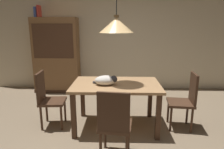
{
  "coord_description": "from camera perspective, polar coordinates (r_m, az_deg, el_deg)",
  "views": [
    {
      "loc": [
        0.15,
        -2.69,
        1.65
      ],
      "look_at": [
        0.05,
        0.62,
        0.85
      ],
      "focal_mm": 32.38,
      "sensor_mm": 36.0,
      "label": 1
    }
  ],
  "objects": [
    {
      "name": "book_blue_wide",
      "position": [
        5.4,
        -20.53,
        16.14
      ],
      "size": [
        0.06,
        0.24,
        0.24
      ],
      "primitive_type": "cube",
      "color": "#384C93",
      "rests_on": "hutch_bookcase"
    },
    {
      "name": "dining_table",
      "position": [
        3.27,
        1.15,
        -4.26
      ],
      "size": [
        1.4,
        0.9,
        0.75
      ],
      "color": "tan",
      "rests_on": "ground"
    },
    {
      "name": "pendant_lamp",
      "position": [
        3.12,
        1.25,
        13.78
      ],
      "size": [
        0.52,
        0.52,
        1.3
      ],
      "color": "#E5B775"
    },
    {
      "name": "ground",
      "position": [
        3.16,
        -1.27,
        -17.9
      ],
      "size": [
        10.0,
        10.0,
        0.0
      ],
      "primitive_type": "plane",
      "color": "#847056"
    },
    {
      "name": "hutch_bookcase",
      "position": [
        5.3,
        -15.33,
        4.84
      ],
      "size": [
        1.12,
        0.45,
        1.85
      ],
      "color": "brown",
      "rests_on": "ground"
    },
    {
      "name": "chair_near_front",
      "position": [
        2.51,
        0.71,
        -13.41
      ],
      "size": [
        0.44,
        0.44,
        0.93
      ],
      "color": "#472D1E",
      "rests_on": "ground"
    },
    {
      "name": "back_wall",
      "position": [
        5.35,
        0.15,
        11.42
      ],
      "size": [
        6.4,
        0.1,
        2.9
      ],
      "primitive_type": "cube",
      "color": "beige",
      "rests_on": "ground"
    },
    {
      "name": "cat_sleeping",
      "position": [
        3.15,
        -1.6,
        -1.61
      ],
      "size": [
        0.39,
        0.26,
        0.16
      ],
      "color": "silver",
      "rests_on": "dining_table"
    },
    {
      "name": "chair_right_side",
      "position": [
        3.49,
        20.13,
        -6.36
      ],
      "size": [
        0.44,
        0.44,
        0.93
      ],
      "color": "#472D1E",
      "rests_on": "ground"
    },
    {
      "name": "chair_left_side",
      "position": [
        3.51,
        -17.72,
        -6.05
      ],
      "size": [
        0.43,
        0.43,
        0.93
      ],
      "color": "#472D1E",
      "rests_on": "ground"
    },
    {
      "name": "book_red_tall",
      "position": [
        5.38,
        -19.9,
        16.42
      ],
      "size": [
        0.04,
        0.22,
        0.28
      ],
      "primitive_type": "cube",
      "color": "#B73833",
      "rests_on": "hutch_bookcase"
    }
  ]
}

